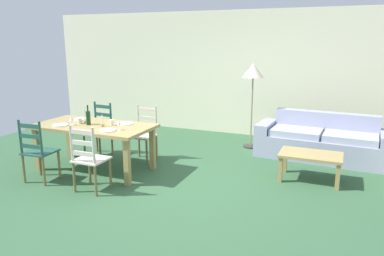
# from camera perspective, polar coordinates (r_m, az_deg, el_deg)

# --- Properties ---
(ground_plane) EXTENTS (9.60, 9.60, 0.02)m
(ground_plane) POSITION_cam_1_polar(r_m,az_deg,el_deg) (5.51, -1.77, -8.68)
(ground_plane) COLOR #305737
(wall_far) EXTENTS (9.60, 0.16, 2.70)m
(wall_far) POSITION_cam_1_polar(r_m,az_deg,el_deg) (8.25, 7.80, 8.33)
(wall_far) COLOR beige
(wall_far) RESTS_ON ground_plane
(dining_table) EXTENTS (1.90, 0.96, 0.75)m
(dining_table) POSITION_cam_1_polar(r_m,az_deg,el_deg) (6.10, -14.95, -0.31)
(dining_table) COLOR #A08850
(dining_table) RESTS_ON ground_plane
(dining_chair_near_left) EXTENTS (0.45, 0.43, 0.96)m
(dining_chair_near_left) POSITION_cam_1_polar(r_m,az_deg,el_deg) (5.88, -22.79, -3.29)
(dining_chair_near_left) COLOR #265347
(dining_chair_near_left) RESTS_ON ground_plane
(dining_chair_near_right) EXTENTS (0.42, 0.40, 0.96)m
(dining_chair_near_right) POSITION_cam_1_polar(r_m,az_deg,el_deg) (5.28, -15.66, -4.57)
(dining_chair_near_right) COLOR beige
(dining_chair_near_right) RESTS_ON ground_plane
(dining_chair_far_left) EXTENTS (0.44, 0.43, 0.96)m
(dining_chair_far_left) POSITION_cam_1_polar(r_m,az_deg,el_deg) (6.95, -14.12, -0.18)
(dining_chair_far_left) COLOR #214F49
(dining_chair_far_left) RESTS_ON ground_plane
(dining_chair_far_right) EXTENTS (0.43, 0.41, 0.96)m
(dining_chair_far_right) POSITION_cam_1_polar(r_m,az_deg,el_deg) (6.48, -7.45, -0.86)
(dining_chair_far_right) COLOR beige
(dining_chair_far_right) RESTS_ON ground_plane
(dinner_plate_near_left) EXTENTS (0.24, 0.24, 0.02)m
(dinner_plate_near_left) POSITION_cam_1_polar(r_m,az_deg,el_deg) (6.18, -19.72, 0.43)
(dinner_plate_near_left) COLOR white
(dinner_plate_near_left) RESTS_ON dining_table
(fork_near_left) EXTENTS (0.02, 0.17, 0.01)m
(fork_near_left) POSITION_cam_1_polar(r_m,az_deg,el_deg) (6.28, -20.73, 0.49)
(fork_near_left) COLOR silver
(fork_near_left) RESTS_ON dining_table
(dinner_plate_near_right) EXTENTS (0.24, 0.24, 0.02)m
(dinner_plate_near_right) POSITION_cam_1_polar(r_m,az_deg,el_deg) (5.62, -12.90, -0.35)
(dinner_plate_near_right) COLOR white
(dinner_plate_near_right) RESTS_ON dining_table
(fork_near_right) EXTENTS (0.02, 0.17, 0.01)m
(fork_near_right) POSITION_cam_1_polar(r_m,az_deg,el_deg) (5.71, -14.13, -0.27)
(fork_near_right) COLOR silver
(fork_near_right) RESTS_ON dining_table
(dinner_plate_far_left) EXTENTS (0.24, 0.24, 0.02)m
(dinner_plate_far_left) POSITION_cam_1_polar(r_m,az_deg,el_deg) (6.55, -16.80, 1.34)
(dinner_plate_far_left) COLOR white
(dinner_plate_far_left) RESTS_ON dining_table
(fork_far_left) EXTENTS (0.03, 0.17, 0.01)m
(fork_far_left) POSITION_cam_1_polar(r_m,az_deg,el_deg) (6.64, -17.80, 1.39)
(fork_far_left) COLOR silver
(fork_far_left) RESTS_ON dining_table
(dinner_plate_far_right) EXTENTS (0.24, 0.24, 0.02)m
(dinner_plate_far_right) POSITION_cam_1_polar(r_m,az_deg,el_deg) (6.02, -10.15, 0.69)
(dinner_plate_far_right) COLOR white
(dinner_plate_far_right) RESTS_ON dining_table
(fork_far_right) EXTENTS (0.02, 0.17, 0.01)m
(fork_far_right) POSITION_cam_1_polar(r_m,az_deg,el_deg) (6.10, -11.34, 0.75)
(fork_far_right) COLOR silver
(fork_far_right) RESTS_ON dining_table
(wine_bottle) EXTENTS (0.07, 0.07, 0.32)m
(wine_bottle) POSITION_cam_1_polar(r_m,az_deg,el_deg) (6.08, -15.78, 1.57)
(wine_bottle) COLOR #143819
(wine_bottle) RESTS_ON dining_table
(wine_glass_near_left) EXTENTS (0.06, 0.06, 0.16)m
(wine_glass_near_left) POSITION_cam_1_polar(r_m,az_deg,el_deg) (6.13, -18.17, 1.43)
(wine_glass_near_left) COLOR white
(wine_glass_near_left) RESTS_ON dining_table
(wine_glass_near_right) EXTENTS (0.06, 0.06, 0.16)m
(wine_glass_near_right) POSITION_cam_1_polar(r_m,az_deg,el_deg) (5.62, -11.27, 0.79)
(wine_glass_near_right) COLOR white
(wine_glass_near_right) RESTS_ON dining_table
(coffee_cup_primary) EXTENTS (0.07, 0.07, 0.09)m
(coffee_cup_primary) POSITION_cam_1_polar(r_m,az_deg,el_deg) (5.96, -12.29, 0.82)
(coffee_cup_primary) COLOR beige
(coffee_cup_primary) RESTS_ON dining_table
(coffee_cup_secondary) EXTENTS (0.07, 0.07, 0.09)m
(coffee_cup_secondary) POSITION_cam_1_polar(r_m,az_deg,el_deg) (6.22, -16.97, 1.07)
(coffee_cup_secondary) COLOR beige
(coffee_cup_secondary) RESTS_ON dining_table
(candle_tall) EXTENTS (0.05, 0.05, 0.29)m
(candle_tall) POSITION_cam_1_polar(r_m,az_deg,el_deg) (6.19, -16.25, 1.42)
(candle_tall) COLOR #998C66
(candle_tall) RESTS_ON dining_table
(candle_short) EXTENTS (0.05, 0.05, 0.18)m
(candle_short) POSITION_cam_1_polar(r_m,az_deg,el_deg) (5.92, -13.72, 0.68)
(candle_short) COLOR #998C66
(candle_short) RESTS_ON dining_table
(couch) EXTENTS (2.32, 0.94, 0.80)m
(couch) POSITION_cam_1_polar(r_m,az_deg,el_deg) (6.97, 19.59, -2.10)
(couch) COLOR #979BB5
(couch) RESTS_ON ground_plane
(coffee_table) EXTENTS (0.90, 0.56, 0.42)m
(coffee_table) POSITION_cam_1_polar(r_m,az_deg,el_deg) (5.79, 17.88, -4.40)
(coffee_table) COLOR #A08850
(coffee_table) RESTS_ON ground_plane
(standing_lamp) EXTENTS (0.40, 0.40, 1.64)m
(standing_lamp) POSITION_cam_1_polar(r_m,az_deg,el_deg) (7.14, 9.43, 7.99)
(standing_lamp) COLOR #332D28
(standing_lamp) RESTS_ON ground_plane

